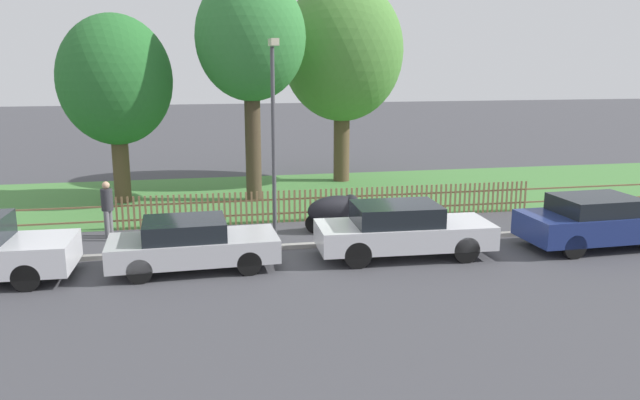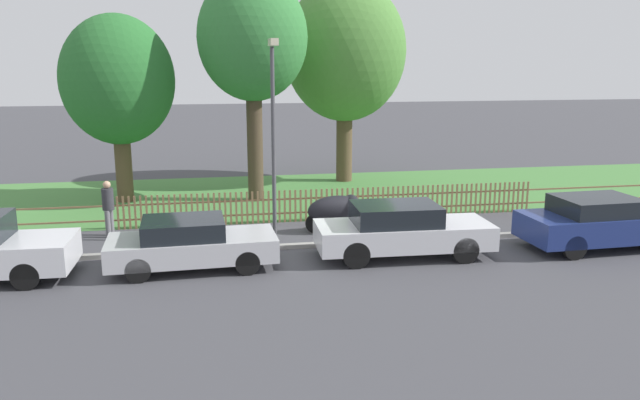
# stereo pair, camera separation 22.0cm
# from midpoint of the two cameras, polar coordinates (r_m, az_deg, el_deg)

# --- Properties ---
(ground_plane) EXTENTS (120.00, 120.00, 0.00)m
(ground_plane) POSITION_cam_midpoint_polar(r_m,az_deg,el_deg) (17.15, 2.97, -4.21)
(ground_plane) COLOR #424247
(kerb_stone) EXTENTS (42.03, 0.20, 0.12)m
(kerb_stone) POSITION_cam_midpoint_polar(r_m,az_deg,el_deg) (17.22, 2.89, -3.92)
(kerb_stone) COLOR gray
(kerb_stone) RESTS_ON ground
(grass_strip) EXTENTS (42.03, 8.22, 0.01)m
(grass_strip) POSITION_cam_midpoint_polar(r_m,az_deg,el_deg) (23.82, -1.11, 0.59)
(grass_strip) COLOR #477F3D
(grass_strip) RESTS_ON ground
(park_fence) EXTENTS (42.03, 0.05, 1.02)m
(park_fence) POSITION_cam_midpoint_polar(r_m,az_deg,el_deg) (19.78, 0.94, -0.39)
(park_fence) COLOR olive
(park_fence) RESTS_ON ground
(parked_car_black_saloon) EXTENTS (4.07, 1.82, 1.25)m
(parked_car_black_saloon) POSITION_cam_midpoint_polar(r_m,az_deg,el_deg) (15.41, -12.07, -3.92)
(parked_car_black_saloon) COLOR #BCBCC1
(parked_car_black_saloon) RESTS_ON ground
(parked_car_navy_estate) EXTENTS (4.53, 1.83, 1.40)m
(parked_car_navy_estate) POSITION_cam_midpoint_polar(r_m,az_deg,el_deg) (16.15, 7.13, -2.69)
(parked_car_navy_estate) COLOR silver
(parked_car_navy_estate) RESTS_ON ground
(parked_car_red_compact) EXTENTS (4.39, 1.93, 1.41)m
(parked_car_red_compact) POSITION_cam_midpoint_polar(r_m,az_deg,el_deg) (18.46, 23.88, -1.74)
(parked_car_red_compact) COLOR navy
(parked_car_red_compact) RESTS_ON ground
(covered_motorcycle) EXTENTS (1.93, 0.94, 1.10)m
(covered_motorcycle) POSITION_cam_midpoint_polar(r_m,az_deg,el_deg) (18.36, 1.41, -0.91)
(covered_motorcycle) COLOR black
(covered_motorcycle) RESTS_ON ground
(tree_nearest_kerb) EXTENTS (3.90, 3.90, 6.56)m
(tree_nearest_kerb) POSITION_cam_midpoint_polar(r_m,az_deg,el_deg) (23.06, -18.48, 10.27)
(tree_nearest_kerb) COLOR brown
(tree_nearest_kerb) RESTS_ON ground
(tree_behind_motorcycle) EXTENTS (3.81, 3.81, 7.95)m
(tree_behind_motorcycle) POSITION_cam_midpoint_polar(r_m,az_deg,el_deg) (22.32, -6.65, 14.37)
(tree_behind_motorcycle) COLOR #473828
(tree_behind_motorcycle) RESTS_ON ground
(tree_mid_park) EXTENTS (4.94, 4.94, 8.20)m
(tree_mid_park) POSITION_cam_midpoint_polar(r_m,az_deg,el_deg) (26.00, 1.80, 13.38)
(tree_mid_park) COLOR brown
(tree_mid_park) RESTS_ON ground
(pedestrian_by_lamp) EXTENTS (0.40, 0.40, 1.63)m
(pedestrian_by_lamp) POSITION_cam_midpoint_polar(r_m,az_deg,el_deg) (18.77, -19.19, -0.52)
(pedestrian_by_lamp) COLOR slate
(pedestrian_by_lamp) RESTS_ON ground
(street_lamp) EXTENTS (0.20, 0.79, 5.51)m
(street_lamp) POSITION_cam_midpoint_polar(r_m,az_deg,el_deg) (16.81, -4.64, 7.55)
(street_lamp) COLOR #47474C
(street_lamp) RESTS_ON ground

